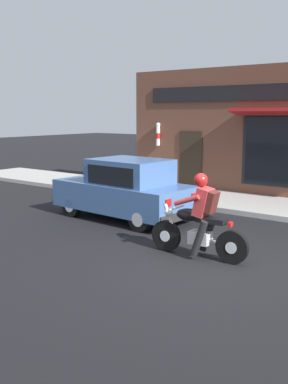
% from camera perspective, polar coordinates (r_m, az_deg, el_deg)
% --- Properties ---
extents(ground_plane, '(80.00, 80.00, 0.00)m').
position_cam_1_polar(ground_plane, '(8.28, 8.65, -9.24)').
color(ground_plane, black).
extents(sidewalk_curb, '(2.60, 22.00, 0.14)m').
position_cam_1_polar(sidewalk_curb, '(14.17, 8.22, -0.87)').
color(sidewalk_curb, '#ADAAA3').
rests_on(sidewalk_curb, ground).
extents(storefront_building, '(1.25, 10.77, 4.20)m').
position_cam_1_polar(storefront_building, '(14.68, 16.71, 7.20)').
color(storefront_building, brown).
rests_on(storefront_building, ground).
extents(motorcycle_with_rider, '(0.57, 2.02, 1.62)m').
position_cam_1_polar(motorcycle_with_rider, '(8.53, 7.01, -3.88)').
color(motorcycle_with_rider, black).
rests_on(motorcycle_with_rider, ground).
extents(car_hatchback, '(1.86, 3.87, 1.57)m').
position_cam_1_polar(car_hatchback, '(11.55, -2.44, 0.27)').
color(car_hatchback, black).
rests_on(car_hatchback, ground).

